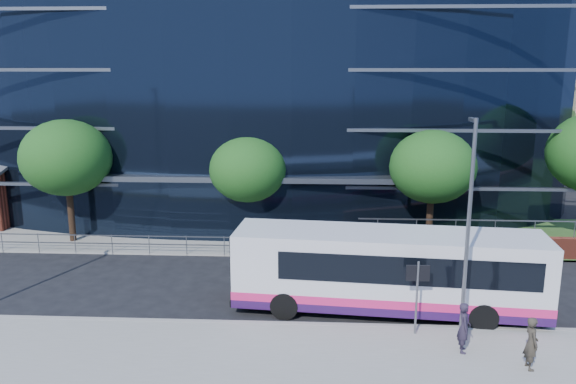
# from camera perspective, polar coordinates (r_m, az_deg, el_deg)

# --- Properties ---
(ground) EXTENTS (200.00, 200.00, 0.00)m
(ground) POSITION_cam_1_polar(r_m,az_deg,el_deg) (23.10, 0.72, -12.44)
(ground) COLOR black
(ground) RESTS_ON ground
(pavement_near) EXTENTS (80.00, 8.00, 0.15)m
(pavement_near) POSITION_cam_1_polar(r_m,az_deg,el_deg) (18.65, 0.08, -18.76)
(pavement_near) COLOR gray
(pavement_near) RESTS_ON ground
(kerb) EXTENTS (80.00, 0.25, 0.16)m
(kerb) POSITION_cam_1_polar(r_m,az_deg,el_deg) (22.16, 0.61, -13.35)
(kerb) COLOR gray
(kerb) RESTS_ON ground
(yellow_line_outer) EXTENTS (80.00, 0.08, 0.01)m
(yellow_line_outer) POSITION_cam_1_polar(r_m,az_deg,el_deg) (22.37, 0.63, -13.29)
(yellow_line_outer) COLOR gold
(yellow_line_outer) RESTS_ON ground
(yellow_line_inner) EXTENTS (80.00, 0.08, 0.01)m
(yellow_line_inner) POSITION_cam_1_polar(r_m,az_deg,el_deg) (22.51, 0.65, -13.13)
(yellow_line_inner) COLOR gold
(yellow_line_inner) RESTS_ON ground
(far_forecourt) EXTENTS (50.00, 8.00, 0.10)m
(far_forecourt) POSITION_cam_1_polar(r_m,az_deg,el_deg) (34.04, -8.72, -4.12)
(far_forecourt) COLOR gray
(far_forecourt) RESTS_ON ground
(glass_office) EXTENTS (44.00, 23.10, 16.00)m
(glass_office) POSITION_cam_1_polar(r_m,az_deg,el_deg) (42.06, -3.66, 10.20)
(glass_office) COLOR black
(glass_office) RESTS_ON ground
(guard_railings) EXTENTS (24.00, 0.05, 1.10)m
(guard_railings) POSITION_cam_1_polar(r_m,az_deg,el_deg) (30.60, -13.95, -4.78)
(guard_railings) COLOR slate
(guard_railings) RESTS_ON ground
(apartment_block) EXTENTS (60.00, 42.00, 30.00)m
(apartment_block) POSITION_cam_1_polar(r_m,az_deg,el_deg) (84.13, 25.34, 12.39)
(apartment_block) COLOR #2D511E
(apartment_block) RESTS_ON ground
(street_sign) EXTENTS (0.85, 0.09, 2.80)m
(street_sign) POSITION_cam_1_polar(r_m,az_deg,el_deg) (21.10, 13.02, -8.93)
(street_sign) COLOR slate
(street_sign) RESTS_ON pavement_near
(tree_far_a) EXTENTS (4.95, 4.95, 6.98)m
(tree_far_a) POSITION_cam_1_polar(r_m,az_deg,el_deg) (33.29, -21.61, 3.25)
(tree_far_a) COLOR black
(tree_far_a) RESTS_ON ground
(tree_far_b) EXTENTS (4.29, 4.29, 6.05)m
(tree_far_b) POSITION_cam_1_polar(r_m,az_deg,el_deg) (31.14, -4.11, 2.30)
(tree_far_b) COLOR black
(tree_far_b) RESTS_ON ground
(tree_far_c) EXTENTS (4.62, 4.62, 6.51)m
(tree_far_c) POSITION_cam_1_polar(r_m,az_deg,el_deg) (30.99, 14.47, 2.49)
(tree_far_c) COLOR black
(tree_far_c) RESTS_ON ground
(tree_dist_e) EXTENTS (4.62, 4.62, 6.51)m
(tree_dist_e) POSITION_cam_1_polar(r_m,az_deg,el_deg) (65.38, 23.91, 6.98)
(tree_dist_e) COLOR black
(tree_dist_e) RESTS_ON ground
(streetlight_east) EXTENTS (0.15, 0.77, 8.00)m
(streetlight_east) POSITION_cam_1_polar(r_m,az_deg,el_deg) (20.16, 17.83, -3.38)
(streetlight_east) COLOR slate
(streetlight_east) RESTS_ON pavement_near
(city_bus) EXTENTS (12.55, 3.93, 3.34)m
(city_bus) POSITION_cam_1_polar(r_m,az_deg,el_deg) (23.13, 10.34, -7.85)
(city_bus) COLOR silver
(city_bus) RESTS_ON ground
(pedestrian) EXTENTS (0.51, 0.70, 1.78)m
(pedestrian) POSITION_cam_1_polar(r_m,az_deg,el_deg) (20.70, 17.44, -12.99)
(pedestrian) COLOR #272030
(pedestrian) RESTS_ON pavement_near
(pedestrian_b) EXTENTS (0.46, 0.67, 1.79)m
(pedestrian_b) POSITION_cam_1_polar(r_m,az_deg,el_deg) (20.38, 23.48, -13.90)
(pedestrian_b) COLOR #342E25
(pedestrian_b) RESTS_ON pavement_near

